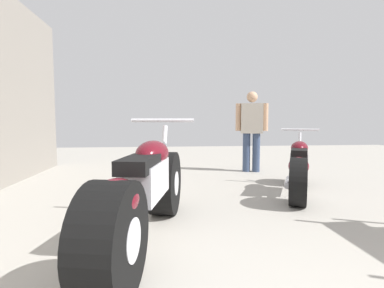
{
  "coord_description": "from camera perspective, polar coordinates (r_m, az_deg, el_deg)",
  "views": [
    {
      "loc": [
        -0.61,
        0.28,
        1.03
      ],
      "look_at": [
        -0.26,
        3.79,
        0.74
      ],
      "focal_mm": 27.94,
      "sensor_mm": 36.0,
      "label": 1
    }
  ],
  "objects": [
    {
      "name": "motorcycle_maroon_cruiser",
      "position": [
        2.5,
        -9.05,
        -9.35
      ],
      "size": [
        0.82,
        2.23,
        1.04
      ],
      "color": "black",
      "rests_on": "ground_plane"
    },
    {
      "name": "ground_plane",
      "position": [
        3.39,
        5.07,
        -13.02
      ],
      "size": [
        16.57,
        16.57,
        0.0
      ],
      "primitive_type": "plane",
      "color": "#A8A399"
    },
    {
      "name": "mechanic_in_blue",
      "position": [
        6.01,
        11.32,
        3.27
      ],
      "size": [
        0.64,
        0.32,
        1.58
      ],
      "color": "#384766",
      "rests_on": "ground_plane"
    },
    {
      "name": "motorcycle_black_naked",
      "position": [
        4.39,
        19.69,
        -4.24
      ],
      "size": [
        1.02,
        1.8,
        0.89
      ],
      "color": "black",
      "rests_on": "ground_plane"
    }
  ]
}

